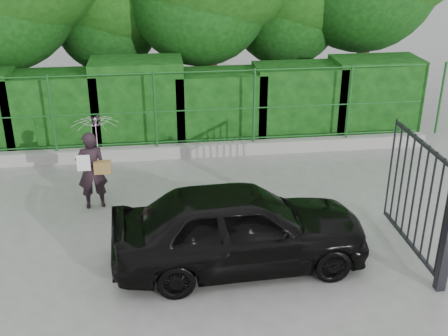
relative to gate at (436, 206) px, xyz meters
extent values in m
plane|color=gray|center=(-4.60, 0.72, -1.19)|extent=(80.00, 80.00, 0.00)
cube|color=#9E9E99|center=(-4.60, 5.22, -1.04)|extent=(14.00, 0.25, 0.30)
cylinder|color=#18511E|center=(-6.50, 5.22, 0.01)|extent=(0.06, 0.06, 1.80)
cylinder|color=#18511E|center=(-4.20, 5.22, 0.01)|extent=(0.06, 0.06, 1.80)
cylinder|color=#18511E|center=(-1.90, 5.22, 0.01)|extent=(0.06, 0.06, 1.80)
cylinder|color=#18511E|center=(0.40, 5.22, 0.01)|extent=(0.06, 0.06, 1.80)
cylinder|color=#18511E|center=(2.70, 5.22, 0.01)|extent=(0.06, 0.06, 1.80)
cylinder|color=#18511E|center=(-4.60, 5.22, -0.79)|extent=(13.60, 0.03, 0.03)
cylinder|color=#18511E|center=(-4.60, 5.22, -0.04)|extent=(13.60, 0.03, 0.03)
cylinder|color=#18511E|center=(-4.60, 5.22, 0.86)|extent=(13.60, 0.03, 0.03)
cube|color=black|center=(-6.60, 6.22, -0.25)|extent=(2.20, 1.20, 1.87)
cube|color=black|center=(-4.60, 6.22, -0.12)|extent=(2.20, 1.20, 2.14)
cube|color=black|center=(-2.60, 6.22, -0.30)|extent=(2.20, 1.20, 1.78)
cube|color=black|center=(-0.60, 6.22, -0.25)|extent=(2.20, 1.20, 1.88)
cube|color=black|center=(1.40, 6.22, -0.19)|extent=(2.20, 1.20, 1.99)
cylinder|color=black|center=(-7.60, 7.92, 1.06)|extent=(0.36, 0.36, 4.50)
cylinder|color=black|center=(-5.10, 9.22, 0.44)|extent=(0.36, 0.36, 3.25)
cylinder|color=black|center=(-2.60, 8.22, 0.94)|extent=(0.36, 0.36, 4.25)
cylinder|color=black|center=(-0.10, 8.92, 0.56)|extent=(0.36, 0.36, 3.50)
cylinder|color=black|center=(1.90, 8.52, 1.19)|extent=(0.36, 0.36, 4.75)
cube|color=black|center=(0.00, 0.67, -1.04)|extent=(0.05, 2.00, 0.06)
cube|color=black|center=(0.00, 0.67, 0.76)|extent=(0.05, 2.00, 0.06)
cylinder|color=black|center=(0.00, -0.28, -0.14)|extent=(0.04, 0.04, 1.90)
cylinder|color=black|center=(0.00, -0.03, -0.14)|extent=(0.04, 0.04, 1.90)
cylinder|color=black|center=(0.00, 0.22, -0.14)|extent=(0.04, 0.04, 1.90)
cylinder|color=black|center=(0.00, 0.47, -0.14)|extent=(0.04, 0.04, 1.90)
cylinder|color=black|center=(0.00, 0.72, -0.14)|extent=(0.04, 0.04, 1.90)
cylinder|color=black|center=(0.00, 0.97, -0.14)|extent=(0.04, 0.04, 1.90)
cylinder|color=black|center=(0.00, 1.22, -0.14)|extent=(0.04, 0.04, 1.90)
cylinder|color=black|center=(0.00, 1.47, -0.14)|extent=(0.04, 0.04, 1.90)
cylinder|color=black|center=(0.00, 1.72, -0.14)|extent=(0.04, 0.04, 1.90)
imported|color=black|center=(-5.47, 2.94, -0.41)|extent=(0.63, 0.47, 1.56)
imported|color=white|center=(-5.32, 2.99, 0.26)|extent=(0.88, 0.89, 0.80)
cube|color=olive|center=(-5.25, 2.86, -0.32)|extent=(0.32, 0.15, 0.24)
cube|color=white|center=(-5.59, 2.82, -0.19)|extent=(0.25, 0.02, 0.32)
imported|color=black|center=(-2.94, 0.60, -0.49)|extent=(4.19, 1.85, 1.40)
camera|label=1|loc=(-4.19, -7.11, 4.06)|focal=45.00mm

